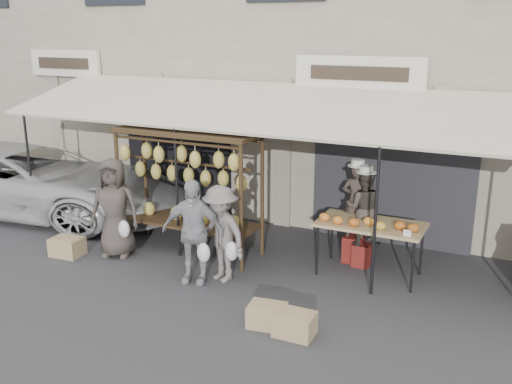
{
  "coord_description": "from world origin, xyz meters",
  "views": [
    {
      "loc": [
        4.42,
        -6.8,
        3.92
      ],
      "look_at": [
        0.41,
        1.4,
        1.3
      ],
      "focal_mm": 40.0,
      "sensor_mm": 36.0,
      "label": 1
    }
  ],
  "objects_px": {
    "customer_left": "(115,208)",
    "crate_near_b": "(295,324)",
    "banana_rack": "(187,168)",
    "customer_right": "(221,234)",
    "vendor_right": "(364,208)",
    "van": "(16,163)",
    "customer_mid": "(193,231)",
    "crate_far": "(67,247)",
    "produce_table": "(370,225)",
    "crate_near_a": "(267,315)",
    "vendor_left": "(356,201)"
  },
  "relations": [
    {
      "from": "customer_mid",
      "to": "banana_rack",
      "type": "bearing_deg",
      "value": 110.28
    },
    {
      "from": "vendor_right",
      "to": "crate_far",
      "type": "relative_size",
      "value": 2.38
    },
    {
      "from": "customer_left",
      "to": "crate_near_a",
      "type": "height_order",
      "value": "customer_left"
    },
    {
      "from": "customer_left",
      "to": "van",
      "type": "xyz_separation_m",
      "value": [
        -3.63,
        1.12,
        0.21
      ]
    },
    {
      "from": "produce_table",
      "to": "crate_near_b",
      "type": "bearing_deg",
      "value": -98.93
    },
    {
      "from": "produce_table",
      "to": "van",
      "type": "distance_m",
      "value": 7.9
    },
    {
      "from": "vendor_right",
      "to": "customer_mid",
      "type": "bearing_deg",
      "value": 31.52
    },
    {
      "from": "banana_rack",
      "to": "crate_far",
      "type": "bearing_deg",
      "value": -149.1
    },
    {
      "from": "van",
      "to": "customer_left",
      "type": "bearing_deg",
      "value": -115.34
    },
    {
      "from": "customer_right",
      "to": "crate_far",
      "type": "distance_m",
      "value": 3.07
    },
    {
      "from": "banana_rack",
      "to": "customer_left",
      "type": "bearing_deg",
      "value": -145.93
    },
    {
      "from": "customer_right",
      "to": "vendor_left",
      "type": "bearing_deg",
      "value": 62.89
    },
    {
      "from": "vendor_left",
      "to": "customer_right",
      "type": "relative_size",
      "value": 0.82
    },
    {
      "from": "vendor_right",
      "to": "customer_left",
      "type": "distance_m",
      "value": 4.32
    },
    {
      "from": "customer_mid",
      "to": "customer_right",
      "type": "relative_size",
      "value": 1.08
    },
    {
      "from": "customer_mid",
      "to": "customer_right",
      "type": "xyz_separation_m",
      "value": [
        0.36,
        0.25,
        -0.06
      ]
    },
    {
      "from": "banana_rack",
      "to": "customer_right",
      "type": "height_order",
      "value": "banana_rack"
    },
    {
      "from": "vendor_left",
      "to": "customer_mid",
      "type": "xyz_separation_m",
      "value": [
        -2.07,
        -1.91,
        -0.26
      ]
    },
    {
      "from": "vendor_right",
      "to": "customer_mid",
      "type": "height_order",
      "value": "customer_mid"
    },
    {
      "from": "customer_mid",
      "to": "crate_near_a",
      "type": "distance_m",
      "value": 1.97
    },
    {
      "from": "produce_table",
      "to": "crate_near_a",
      "type": "height_order",
      "value": "produce_table"
    },
    {
      "from": "produce_table",
      "to": "vendor_left",
      "type": "relative_size",
      "value": 1.32
    },
    {
      "from": "vendor_left",
      "to": "crate_far",
      "type": "height_order",
      "value": "vendor_left"
    },
    {
      "from": "banana_rack",
      "to": "customer_right",
      "type": "bearing_deg",
      "value": -35.61
    },
    {
      "from": "vendor_left",
      "to": "vendor_right",
      "type": "xyz_separation_m",
      "value": [
        0.18,
        -0.13,
        -0.07
      ]
    },
    {
      "from": "crate_near_a",
      "to": "crate_far",
      "type": "xyz_separation_m",
      "value": [
        -4.28,
        0.71,
        0.01
      ]
    },
    {
      "from": "van",
      "to": "produce_table",
      "type": "bearing_deg",
      "value": -98.29
    },
    {
      "from": "customer_left",
      "to": "crate_near_b",
      "type": "height_order",
      "value": "customer_left"
    },
    {
      "from": "banana_rack",
      "to": "crate_near_a",
      "type": "xyz_separation_m",
      "value": [
        2.41,
        -1.83,
        -1.41
      ]
    },
    {
      "from": "produce_table",
      "to": "crate_near_a",
      "type": "xyz_separation_m",
      "value": [
        -0.79,
        -2.22,
        -0.72
      ]
    },
    {
      "from": "banana_rack",
      "to": "vendor_left",
      "type": "xyz_separation_m",
      "value": [
        2.82,
        0.86,
        -0.45
      ]
    },
    {
      "from": "customer_left",
      "to": "crate_near_b",
      "type": "distance_m",
      "value": 4.15
    },
    {
      "from": "crate_far",
      "to": "van",
      "type": "distance_m",
      "value": 3.34
    },
    {
      "from": "produce_table",
      "to": "crate_near_b",
      "type": "distance_m",
      "value": 2.42
    },
    {
      "from": "crate_near_b",
      "to": "banana_rack",
      "type": "bearing_deg",
      "value": 146.32
    },
    {
      "from": "crate_near_b",
      "to": "vendor_right",
      "type": "bearing_deg",
      "value": 86.67
    },
    {
      "from": "customer_mid",
      "to": "crate_near_b",
      "type": "xyz_separation_m",
      "value": [
        2.1,
        -0.85,
        -0.69
      ]
    },
    {
      "from": "banana_rack",
      "to": "customer_left",
      "type": "xyz_separation_m",
      "value": [
        -1.07,
        -0.72,
        -0.67
      ]
    },
    {
      "from": "vendor_right",
      "to": "customer_right",
      "type": "xyz_separation_m",
      "value": [
        -1.88,
        -1.53,
        -0.25
      ]
    },
    {
      "from": "crate_near_b",
      "to": "van",
      "type": "xyz_separation_m",
      "value": [
        -7.54,
        2.29,
        0.94
      ]
    },
    {
      "from": "produce_table",
      "to": "crate_near_a",
      "type": "relative_size",
      "value": 3.35
    },
    {
      "from": "customer_right",
      "to": "van",
      "type": "bearing_deg",
      "value": -173.04
    },
    {
      "from": "vendor_right",
      "to": "customer_right",
      "type": "relative_size",
      "value": 0.82
    },
    {
      "from": "crate_near_a",
      "to": "crate_far",
      "type": "relative_size",
      "value": 0.93
    },
    {
      "from": "crate_near_b",
      "to": "customer_right",
      "type": "bearing_deg",
      "value": 147.62
    },
    {
      "from": "customer_right",
      "to": "vendor_right",
      "type": "bearing_deg",
      "value": 57.71
    },
    {
      "from": "vendor_right",
      "to": "customer_mid",
      "type": "distance_m",
      "value": 2.88
    },
    {
      "from": "vendor_left",
      "to": "van",
      "type": "distance_m",
      "value": 7.53
    },
    {
      "from": "vendor_left",
      "to": "customer_right",
      "type": "height_order",
      "value": "vendor_left"
    },
    {
      "from": "crate_far",
      "to": "banana_rack",
      "type": "bearing_deg",
      "value": 30.9
    }
  ]
}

